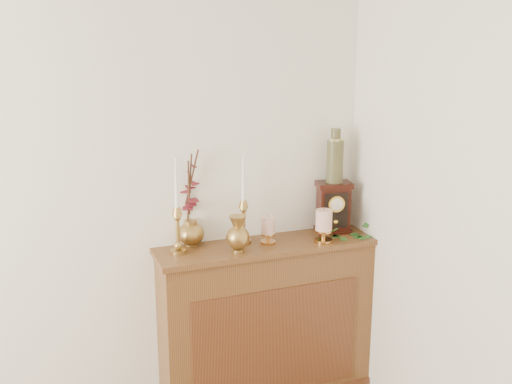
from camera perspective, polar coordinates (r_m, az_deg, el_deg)
name	(u,v)px	position (r m, az deg, el deg)	size (l,w,h in m)	color
console_shelf	(267,325)	(3.49, 1.03, -12.56)	(1.24, 0.34, 0.93)	brown
candlestick_left	(177,223)	(3.12, -7.49, -2.92)	(0.09, 0.09, 0.51)	#B68C48
candlestick_center	(244,215)	(3.25, -1.20, -2.17)	(0.08, 0.08, 0.50)	#B68C48
bud_vase	(238,235)	(3.12, -1.74, -4.10)	(0.12, 0.12, 0.20)	#B68C48
ginger_jar	(190,201)	(3.25, -6.34, -0.87)	(0.22, 0.23, 0.54)	#B68C48
pillar_candle_left	(268,229)	(3.27, 1.16, -3.51)	(0.08, 0.08, 0.16)	#C78B45
pillar_candle_right	(324,224)	(3.30, 6.47, -3.07)	(0.10, 0.10, 0.20)	#C78B45
ivy_garland	(345,235)	(3.44, 8.47, -4.04)	(0.36, 0.18, 0.07)	#2D6325
mantel_clock	(333,207)	(3.49, 7.38, -1.47)	(0.22, 0.18, 0.29)	#330F0A
ceramic_vase	(335,158)	(3.42, 7.53, 3.19)	(0.10, 0.10, 0.31)	#183026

